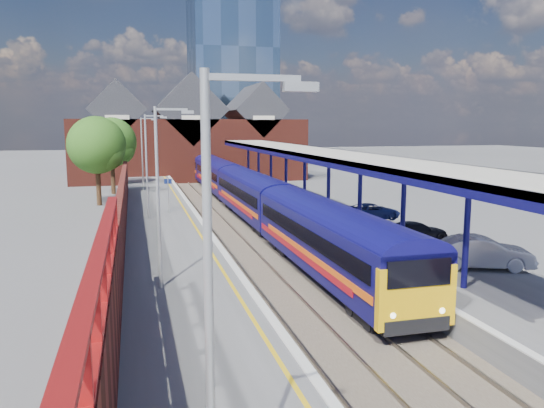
{
  "coord_description": "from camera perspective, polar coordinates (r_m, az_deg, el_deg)",
  "views": [
    {
      "loc": [
        -7.37,
        -14.49,
        7.33
      ],
      "look_at": [
        0.63,
        15.98,
        2.6
      ],
      "focal_mm": 35.0,
      "sensor_mm": 36.0,
      "label": 1
    }
  ],
  "objects": [
    {
      "name": "coping_right",
      "position": [
        36.6,
        2.22,
        -1.39
      ],
      "size": [
        0.3,
        76.0,
        0.05
      ],
      "primitive_type": "cube",
      "color": "silver",
      "rests_on": "right_platform"
    },
    {
      "name": "parked_car_blue",
      "position": [
        36.22,
        10.67,
        -0.79
      ],
      "size": [
        4.12,
        2.23,
        1.1
      ],
      "primitive_type": "imported",
      "rotation": [
        0.0,
        0.0,
        1.68
      ],
      "color": "navy",
      "rests_on": "right_platform"
    },
    {
      "name": "brick_wall",
      "position": [
        28.46,
        -15.97,
        -1.66
      ],
      "size": [
        0.35,
        50.0,
        3.86
      ],
      "color": "#5E2118",
      "rests_on": "left_platform"
    },
    {
      "name": "tree_near",
      "position": [
        50.52,
        -18.18,
        5.87
      ],
      "size": [
        5.2,
        5.2,
        8.1
      ],
      "color": "#382314",
      "rests_on": "ground"
    },
    {
      "name": "rails",
      "position": [
        35.99,
        -2.6,
        -3.02
      ],
      "size": [
        4.51,
        76.0,
        0.14
      ],
      "color": "slate",
      "rests_on": "ground"
    },
    {
      "name": "lamp_post_b",
      "position": [
        20.64,
        -11.83,
        1.85
      ],
      "size": [
        1.48,
        0.18,
        7.0
      ],
      "color": "#A5A8AA",
      "rests_on": "left_platform"
    },
    {
      "name": "glass_tower",
      "position": [
        96.93,
        -4.43,
        16.15
      ],
      "size": [
        14.2,
        14.2,
        40.3
      ],
      "color": "#455C76",
      "rests_on": "ground"
    },
    {
      "name": "canopy",
      "position": [
        38.69,
        4.73,
        5.43
      ],
      "size": [
        4.5,
        52.0,
        4.48
      ],
      "color": "#12105D",
      "rests_on": "right_platform"
    },
    {
      "name": "parked_car_dark",
      "position": [
        29.69,
        15.12,
        -2.93
      ],
      "size": [
        4.23,
        2.45,
        1.15
      ],
      "primitive_type": "imported",
      "rotation": [
        0.0,
        0.0,
        1.79
      ],
      "color": "black",
      "rests_on": "right_platform"
    },
    {
      "name": "tree_far",
      "position": [
        58.46,
        -16.75,
        6.24
      ],
      "size": [
        5.2,
        5.2,
        8.1
      ],
      "color": "#382314",
      "rests_on": "ground"
    },
    {
      "name": "lamp_post_a",
      "position": [
        6.97,
        -5.67,
        -11.12
      ],
      "size": [
        1.48,
        0.18,
        7.0
      ],
      "color": "#A5A8AA",
      "rests_on": "left_platform"
    },
    {
      "name": "lamp_post_d",
      "position": [
        52.55,
        -13.67,
        5.75
      ],
      "size": [
        1.48,
        0.18,
        7.0
      ],
      "color": "#A5A8AA",
      "rests_on": "left_platform"
    },
    {
      "name": "train",
      "position": [
        48.84,
        -4.18,
        2.4
      ],
      "size": [
        2.89,
        65.91,
        3.45
      ],
      "color": "#0E0C54",
      "rests_on": "ground"
    },
    {
      "name": "lamp_post_c",
      "position": [
        36.58,
        -13.15,
        4.65
      ],
      "size": [
        1.48,
        0.18,
        7.0
      ],
      "color": "#A5A8AA",
      "rests_on": "left_platform"
    },
    {
      "name": "right_platform",
      "position": [
        37.61,
        6.37,
        -1.98
      ],
      "size": [
        6.0,
        76.0,
        1.0
      ],
      "primitive_type": "cube",
      "color": "#565659",
      "rests_on": "ground"
    },
    {
      "name": "ballast_bed",
      "position": [
        36.01,
        -2.6,
        -3.16
      ],
      "size": [
        6.0,
        76.0,
        0.06
      ],
      "primitive_type": "cube",
      "color": "#473D33",
      "rests_on": "ground"
    },
    {
      "name": "ground",
      "position": [
        45.68,
        -5.24,
        -0.73
      ],
      "size": [
        240.0,
        240.0,
        0.0
      ],
      "primitive_type": "plane",
      "color": "#5B5B5E",
      "rests_on": "ground"
    },
    {
      "name": "parked_car_silver",
      "position": [
        25.34,
        21.6,
        -4.88
      ],
      "size": [
        4.59,
        2.96,
        1.43
      ],
      "primitive_type": "imported",
      "rotation": [
        0.0,
        0.0,
        1.2
      ],
      "color": "silver",
      "rests_on": "right_platform"
    },
    {
      "name": "coping_left",
      "position": [
        35.31,
        -7.62,
        -1.82
      ],
      "size": [
        0.3,
        76.0,
        0.05
      ],
      "primitive_type": "cube",
      "color": "silver",
      "rests_on": "left_platform"
    },
    {
      "name": "platform_sign",
      "position": [
        38.84,
        -11.11,
        1.52
      ],
      "size": [
        0.55,
        0.08,
        2.5
      ],
      "color": "#A5A8AA",
      "rests_on": "left_platform"
    },
    {
      "name": "yellow_line",
      "position": [
        35.25,
        -8.58,
        -1.89
      ],
      "size": [
        0.14,
        76.0,
        0.01
      ],
      "primitive_type": "cube",
      "color": "yellow",
      "rests_on": "left_platform"
    },
    {
      "name": "station_building",
      "position": [
        72.88,
        -8.97,
        6.96
      ],
      "size": [
        30.0,
        12.12,
        13.78
      ],
      "color": "#5E2118",
      "rests_on": "ground"
    },
    {
      "name": "left_platform",
      "position": [
        35.21,
        -11.4,
        -2.82
      ],
      "size": [
        5.0,
        76.0,
        1.0
      ],
      "primitive_type": "cube",
      "color": "#565659",
      "rests_on": "ground"
    }
  ]
}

